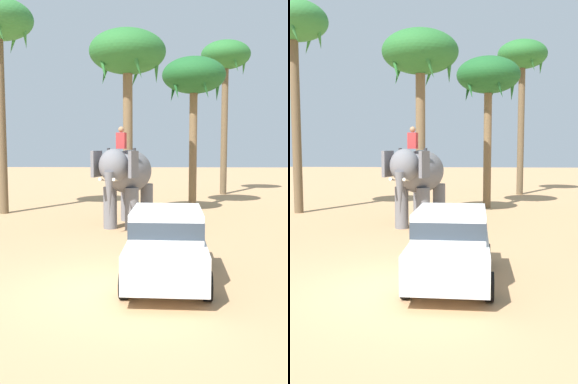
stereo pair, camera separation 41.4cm
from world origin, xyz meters
The scene contains 6 objects.
ground_plane centered at (0.00, 0.00, 0.00)m, with size 120.00×120.00×0.00m, color tan.
car_sedan_foreground centered at (1.26, 0.86, 0.93)m, with size 2.00×4.16×1.70m.
elephant_with_mahout centered at (-0.15, 7.85, 1.99)m, with size 2.48×4.02×3.88m.
palm_tree_behind_elephant centered at (2.85, 13.17, 6.52)m, with size 3.20×3.20×7.62m.
palm_tree_near_hut centered at (5.45, 19.81, 8.72)m, with size 3.20×3.20×10.01m.
palm_tree_left_of_road centered at (-0.22, 9.37, 6.84)m, with size 3.20×3.20×7.96m.
Camera 1 is at (1.03, -8.82, 3.07)m, focal length 39.97 mm.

